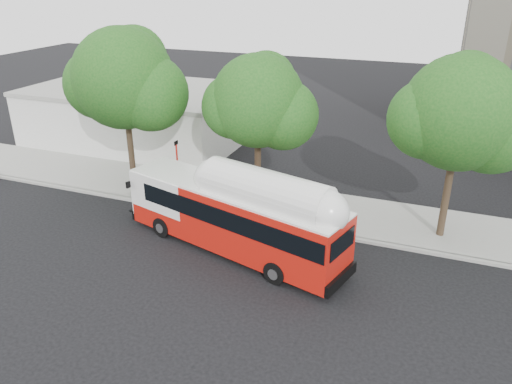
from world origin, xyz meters
TOP-DOWN VIEW (x-y plane):
  - ground at (0.00, 0.00)m, footprint 120.00×120.00m
  - sidewalk at (0.00, 6.50)m, footprint 60.00×5.00m
  - curb_strip at (0.00, 3.90)m, footprint 60.00×0.30m
  - red_curb_segment at (-3.00, 3.90)m, footprint 10.00×0.32m
  - street_tree_left at (-8.53, 5.56)m, footprint 6.67×5.80m
  - street_tree_mid at (-0.59, 6.06)m, footprint 5.75×5.00m
  - street_tree_right at (9.44, 5.86)m, footprint 6.21×5.40m
  - low_commercial_bldg at (-14.00, 14.00)m, footprint 16.20×10.20m
  - transit_bus at (-0.23, 0.86)m, footprint 12.49×5.53m
  - signal_pole at (-5.33, 4.63)m, footprint 0.11×0.36m

SIDE VIEW (x-z plane):
  - ground at x=0.00m, z-range 0.00..0.00m
  - sidewalk at x=0.00m, z-range 0.00..0.15m
  - curb_strip at x=0.00m, z-range 0.00..0.15m
  - red_curb_segment at x=-3.00m, z-range 0.00..0.16m
  - transit_bus at x=-0.23m, z-range -0.12..3.54m
  - signal_pole at x=-5.33m, z-range 0.05..3.86m
  - low_commercial_bldg at x=-14.00m, z-range 0.03..4.28m
  - street_tree_mid at x=-0.59m, z-range 1.60..10.22m
  - street_tree_right at x=9.44m, z-range 1.67..10.85m
  - street_tree_left at x=-8.53m, z-range 1.73..11.47m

